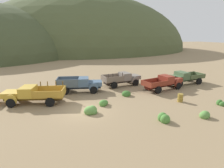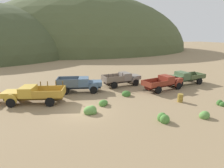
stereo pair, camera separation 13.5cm
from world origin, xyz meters
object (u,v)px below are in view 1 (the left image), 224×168
Objects in this scene: truck_rust_red at (165,82)px; truck_weathered_green at (182,78)px; oil_drum_by_truck at (180,98)px; truck_chalk_blue at (83,84)px; truck_primer_gray at (124,79)px; truck_faded_yellow at (30,94)px.

truck_rust_red and truck_weathered_green have the same top height.
oil_drum_by_truck is at bearing -118.01° from truck_rust_red.
truck_rust_red is 1.03× the size of truck_weathered_green.
truck_chalk_blue is at bearing 155.16° from truck_rust_red.
truck_weathered_green is at bearing 8.41° from truck_chalk_blue.
truck_weathered_green is (14.95, -0.76, -0.01)m from truck_chalk_blue.
truck_primer_gray is 5.94m from truck_rust_red.
oil_drum_by_truck is (9.79, -7.14, -0.55)m from truck_chalk_blue.
truck_primer_gray reaches higher than truck_weathered_green.
oil_drum_by_truck is (-1.28, -4.91, -0.53)m from truck_rust_red.
truck_faded_yellow is 13.14m from truck_primer_gray.
oil_drum_by_truck is at bearing 177.91° from truck_faded_yellow.
truck_weathered_green is at bearing 7.41° from truck_rust_red.
truck_primer_gray is at bearing 128.80° from truck_rust_red.
truck_chalk_blue is (6.17, 2.48, 0.00)m from truck_faded_yellow.
truck_chalk_blue is 0.96× the size of truck_weathered_green.
truck_rust_red is (11.07, -2.23, -0.02)m from truck_chalk_blue.
truck_faded_yellow is at bearing 163.74° from oil_drum_by_truck.
oil_drum_by_truck is (3.42, -8.55, -0.54)m from truck_primer_gray.
truck_primer_gray is 9.22m from oil_drum_by_truck.
truck_chalk_blue is 1.02× the size of truck_primer_gray.
truck_primer_gray reaches higher than truck_chalk_blue.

